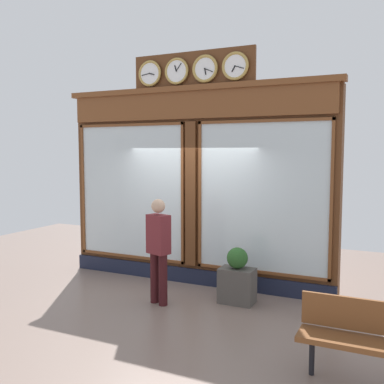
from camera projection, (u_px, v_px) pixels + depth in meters
name	position (u px, v px, depth m)	size (l,w,h in m)	color
ground_plane	(99.00, 341.00, 5.69)	(14.00, 14.00, 0.00)	#7A665B
shop_facade	(195.00, 184.00, 8.15)	(5.27, 0.42, 4.20)	#5B3319
pedestrian	(159.00, 247.00, 7.01)	(0.41, 0.32, 1.69)	#3A1316
planter_box	(237.00, 286.00, 7.11)	(0.56, 0.36, 0.57)	#4C4742
planter_shrub	(237.00, 258.00, 7.07)	(0.34, 0.34, 0.34)	#285623
street_bench	(367.00, 335.00, 4.61)	(1.40, 0.40, 0.87)	brown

